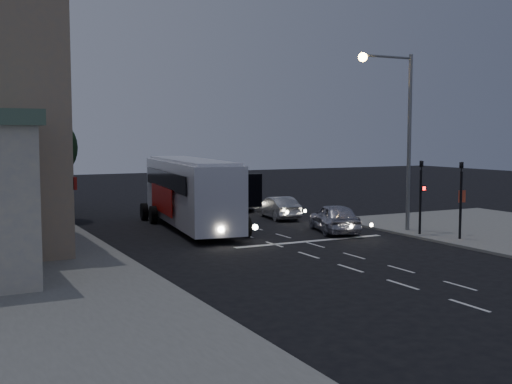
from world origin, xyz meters
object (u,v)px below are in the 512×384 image
street_tree (42,144)px  traffic_signal_main (421,188)px  car_sedan_a (278,208)px  car_suv (334,218)px  regulatory_sign (461,205)px  traffic_signal_side (461,191)px  tour_bus (190,191)px  car_sedan_b (233,199)px  streetlight (399,121)px  car_sedan_c (204,191)px

street_tree → traffic_signal_main: bearing=-42.0°
car_sedan_a → street_tree: 14.32m
car_suv → street_tree: bearing=-24.1°
regulatory_sign → traffic_signal_side: bearing=-136.1°
tour_bus → traffic_signal_main: (9.11, -8.01, 0.40)m
car_suv → traffic_signal_main: bearing=152.8°
car_sedan_b → streetlight: streetlight is taller
car_sedan_a → traffic_signal_main: bearing=115.2°
traffic_signal_main → car_sedan_b: bearing=102.8°
car_suv → streetlight: bearing=167.8°
tour_bus → car_sedan_a: (6.17, 1.26, -1.35)m
traffic_signal_side → street_tree: size_ratio=0.66×
car_suv → car_sedan_c: 17.98m
car_sedan_c → traffic_signal_side: traffic_signal_side is taller
car_sedan_a → car_sedan_c: 11.73m
car_sedan_b → street_tree: bearing=11.0°
tour_bus → car_sedan_c: tour_bus is taller
tour_bus → car_sedan_b: bearing=57.2°
tour_bus → regulatory_sign: tour_bus is taller
car_suv → car_sedan_a: (0.14, 6.24, -0.09)m
car_sedan_c → traffic_signal_main: (2.90, -21.00, 1.68)m
traffic_signal_main → street_tree: 21.38m
car_sedan_a → traffic_signal_side: (3.64, -11.24, 1.75)m
car_suv → car_sedan_a: 6.25m
traffic_signal_side → car_sedan_c: bearing=98.9°
street_tree → car_suv: bearing=-41.4°
street_tree → car_sedan_b: bearing=2.4°
car_suv → tour_bus: bearing=-22.2°
tour_bus → car_sedan_c: size_ratio=2.35×
tour_bus → car_suv: bearing=-32.1°
traffic_signal_main → traffic_signal_side: bearing=-70.5°
regulatory_sign → street_tree: size_ratio=0.35×
traffic_signal_main → traffic_signal_side: size_ratio=1.00×
tour_bus → car_sedan_b: (5.75, 6.76, -1.29)m
car_sedan_b → traffic_signal_side: traffic_signal_side is taller
car_suv → car_sedan_a: bearing=-73.9°
traffic_signal_side → regulatory_sign: traffic_signal_side is taller
car_suv → streetlight: size_ratio=0.50×
traffic_signal_side → car_sedan_a: bearing=107.9°
traffic_signal_side → streetlight: bearing=105.7°
tour_bus → car_suv: size_ratio=2.79×
car_suv → regulatory_sign: bearing=157.1°
car_sedan_b → street_tree: 13.02m
car_sedan_a → car_sedan_b: 5.52m
traffic_signal_side → regulatory_sign: bearing=43.9°
street_tree → tour_bus: bearing=-43.0°
traffic_signal_main → regulatory_sign: bearing=-30.8°
car_suv → street_tree: street_tree is taller
car_sedan_b → car_sedan_a: bearing=102.9°
streetlight → car_sedan_a: bearing=108.9°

